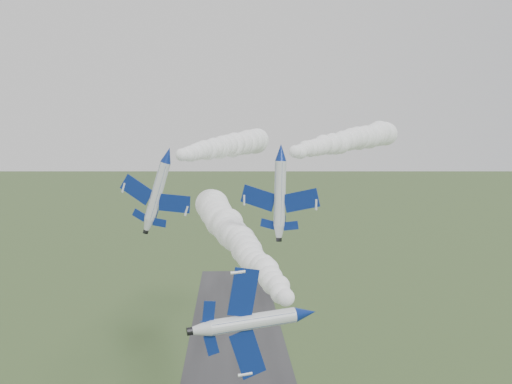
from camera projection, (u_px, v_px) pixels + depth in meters
jet_lead at (306, 313)px, 51.98m from camera, size 4.00×11.89×9.87m
smoke_trail_jet_lead at (236, 237)px, 83.12m from camera, size 19.00×59.67×5.95m
jet_pair_left at (167, 155)px, 73.50m from camera, size 9.63×11.73×3.83m
smoke_trail_jet_pair_left at (230, 145)px, 104.81m from camera, size 22.19×58.08×5.29m
jet_pair_right at (281, 152)px, 75.14m from camera, size 10.81×12.31×3.22m
smoke_trail_jet_pair_right at (352, 140)px, 108.81m from camera, size 33.94×64.30×5.60m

